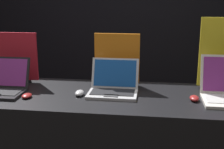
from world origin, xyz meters
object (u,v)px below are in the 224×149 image
laptop_front (2,85)px  mouse_front (27,96)px  mouse_middle (79,93)px  promo_stand_middle (117,61)px  laptop_middle (113,86)px  promo_stand_front (17,59)px  mouse_back (194,98)px  promo_stand_back (223,56)px

laptop_front → mouse_front: bearing=-21.6°
mouse_middle → promo_stand_middle: promo_stand_middle is taller
laptop_front → mouse_middle: size_ratio=3.23×
laptop_middle → promo_stand_middle: size_ratio=0.86×
promo_stand_middle → promo_stand_front: bearing=-178.0°
promo_stand_front → mouse_back: promo_stand_front is taller
mouse_back → laptop_front: bearing=-179.7°
laptop_front → promo_stand_middle: (0.80, 0.31, 0.14)m
laptop_middle → mouse_middle: bearing=-159.8°
mouse_middle → promo_stand_back: (1.02, 0.29, 0.24)m
promo_stand_front → promo_stand_middle: size_ratio=1.00×
laptop_front → laptop_middle: size_ratio=0.96×
mouse_middle → mouse_back: mouse_middle is taller
mouse_back → promo_stand_back: (0.22, 0.30, 0.24)m
mouse_middle → promo_stand_back: size_ratio=0.19×
laptop_front → mouse_back: size_ratio=3.27×
laptop_front → promo_stand_back: promo_stand_back is taller
laptop_front → promo_stand_middle: size_ratio=0.82×
laptop_middle → mouse_back: bearing=-9.0°
laptop_front → promo_stand_back: size_ratio=0.62×
laptop_middle → mouse_middle: size_ratio=3.37×
mouse_front → laptop_middle: (0.58, 0.18, 0.04)m
promo_stand_middle → mouse_back: size_ratio=3.98×
mouse_middle → promo_stand_middle: (0.23, 0.30, 0.17)m
mouse_back → mouse_middle: bearing=179.7°
mouse_front → mouse_back: bearing=4.6°
promo_stand_front → promo_stand_middle: 0.80m
promo_stand_back → laptop_middle: bearing=-165.3°
mouse_middle → promo_stand_middle: 0.41m
laptop_front → laptop_middle: bearing=6.8°
promo_stand_front → promo_stand_back: 1.59m
promo_stand_front → laptop_middle: bearing=-12.9°
promo_stand_back → mouse_middle: bearing=-164.0°
laptop_middle → promo_stand_back: bearing=14.7°
laptop_front → laptop_middle: (0.80, 0.10, -0.00)m
laptop_front → mouse_back: laptop_front is taller
laptop_middle → mouse_back: 0.57m
promo_stand_front → mouse_middle: 0.65m
mouse_middle → mouse_front: bearing=-164.6°
mouse_back → promo_stand_back: 0.44m
laptop_middle → promo_stand_back: (0.79, 0.21, 0.20)m
laptop_front → promo_stand_front: promo_stand_front is taller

